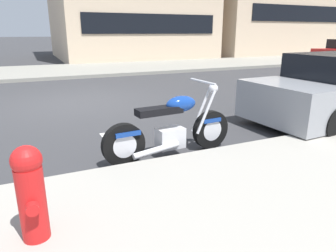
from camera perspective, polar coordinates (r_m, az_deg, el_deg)
The scene contains 5 objects.
ground_plane at distance 8.51m, azimuth -16.16°, elevation 4.08°, with size 260.00×260.00×0.00m, color #333335.
sidewalk_far_curb at distance 20.19m, azimuth 16.70°, elevation 11.34°, with size 120.00×5.00×0.14m, color gray.
parking_stall_stripe at distance 4.84m, azimuth -9.05°, elevation -5.02°, with size 0.12×2.20×0.01m, color silver.
parked_motorcycle at distance 4.56m, azimuth 0.68°, elevation -0.60°, with size 2.08×0.62×1.10m.
fire_hydrant at distance 2.76m, azimuth -23.99°, elevation -10.89°, with size 0.24×0.36×0.82m.
Camera 1 is at (-1.14, -8.24, 1.80)m, focal length 33.06 mm.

